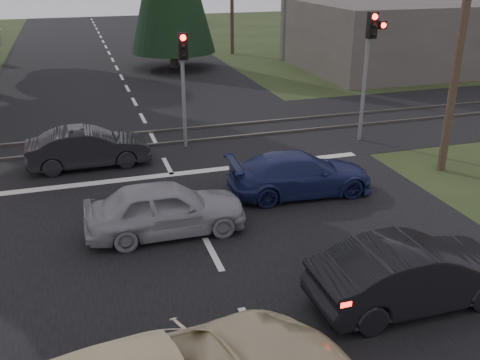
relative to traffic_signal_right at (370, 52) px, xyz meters
name	(u,v)px	position (x,y,z in m)	size (l,w,h in m)	color
ground	(254,333)	(-7.55, -9.47, -3.31)	(120.00, 120.00, 0.00)	#273217
road	(162,156)	(-7.55, 0.53, -3.31)	(14.00, 100.00, 0.01)	black
rail_corridor	(154,139)	(-7.55, 2.53, -3.31)	(120.00, 8.00, 0.01)	black
stop_line	(172,174)	(-7.55, -1.27, -3.30)	(13.00, 0.35, 0.00)	silver
rail_near	(157,144)	(-7.55, 1.73, -3.26)	(120.00, 0.12, 0.10)	#59544C
rail_far	(150,132)	(-7.55, 3.33, -3.26)	(120.00, 0.12, 0.10)	#59544C
traffic_signal_right	(370,52)	(0.00, 0.00, 0.00)	(0.68, 0.48, 4.70)	slate
traffic_signal_center	(183,71)	(-6.55, 1.20, -0.51)	(0.32, 0.48, 4.10)	slate
utility_pole_near	(464,20)	(0.95, -3.47, 1.41)	(1.80, 0.26, 9.00)	#4C3D2D
building_right	(414,34)	(10.45, 12.53, -1.31)	(14.00, 10.00, 4.00)	#59514C
dark_hatchback	(414,274)	(-4.25, -9.52, -2.62)	(1.46, 4.19, 1.38)	black
silver_car	(166,208)	(-8.39, -5.10, -2.64)	(1.60, 3.98, 1.35)	#92949A
blue_sedan	(300,174)	(-4.23, -3.85, -2.70)	(1.73, 4.25, 1.23)	navy
dark_car_far	(89,148)	(-10.00, 0.28, -2.67)	(1.37, 3.94, 1.30)	black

